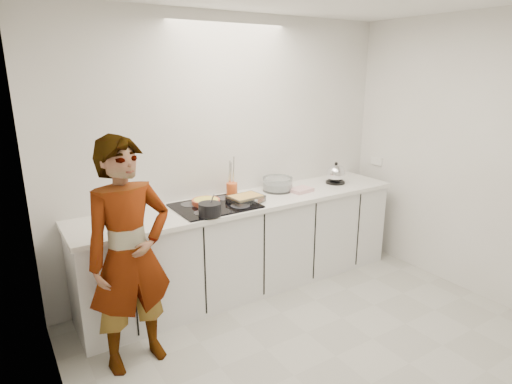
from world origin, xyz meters
TOP-DOWN VIEW (x-y plane):
  - floor at (0.00, 0.00)m, footprint 3.60×3.20m
  - wall_back at (0.00, 1.60)m, footprint 3.60×0.00m
  - wall_left at (-1.80, 0.00)m, footprint 0.00×3.20m
  - wall_right at (1.80, 0.02)m, footprint 0.02×3.20m
  - base_cabinets at (0.00, 1.28)m, footprint 3.20×0.58m
  - countertop at (0.00, 1.28)m, footprint 3.24×0.64m
  - hob at (-0.35, 1.26)m, footprint 0.72×0.54m
  - tart_dish at (-0.40, 1.34)m, footprint 0.32×0.32m
  - saucepan at (-0.51, 1.04)m, footprint 0.25×0.25m
  - baking_dish at (-0.07, 1.20)m, footprint 0.32×0.25m
  - mixing_bowl at (0.42, 1.38)m, footprint 0.33×0.33m
  - tea_towel at (0.60, 1.23)m, footprint 0.24×0.19m
  - kettle at (1.11, 1.29)m, footprint 0.23×0.23m
  - utensil_crock at (-0.07, 1.46)m, footprint 0.12×0.12m
  - cook at (-1.27, 0.77)m, footprint 0.66×0.47m

SIDE VIEW (x-z plane):
  - floor at x=0.00m, z-range 0.00..0.00m
  - base_cabinets at x=0.00m, z-range 0.00..0.87m
  - cook at x=-1.27m, z-range 0.00..1.69m
  - countertop at x=0.00m, z-range 0.87..0.91m
  - hob at x=-0.35m, z-range 0.91..0.92m
  - tea_towel at x=0.60m, z-range 0.91..0.95m
  - tart_dish at x=-0.40m, z-range 0.93..0.97m
  - baking_dish at x=-0.07m, z-range 0.93..0.99m
  - mixing_bowl at x=0.42m, z-range 0.90..1.04m
  - saucepan at x=-0.51m, z-range 0.89..1.07m
  - utensil_crock at x=-0.07m, z-range 0.91..1.04m
  - kettle at x=1.11m, z-range 0.89..1.13m
  - wall_right at x=1.80m, z-range 0.00..2.60m
  - wall_back at x=0.00m, z-range 0.00..2.60m
  - wall_left at x=-1.80m, z-range 0.00..2.60m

